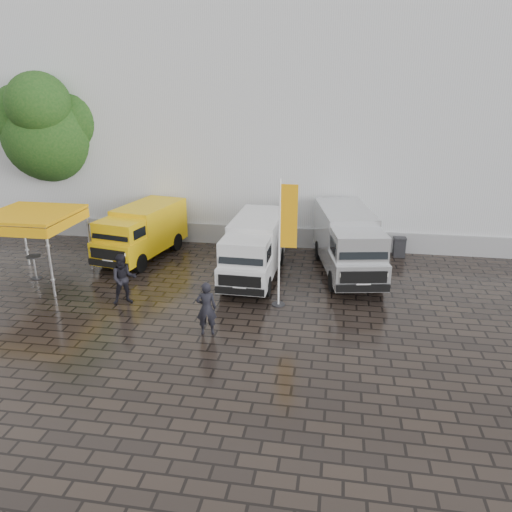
{
  "coord_description": "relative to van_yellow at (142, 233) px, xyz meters",
  "views": [
    {
      "loc": [
        2.37,
        -16.05,
        7.98
      ],
      "look_at": [
        -0.68,
        2.2,
        1.45
      ],
      "focal_mm": 35.0,
      "sensor_mm": 36.0,
      "label": 1
    }
  ],
  "objects": [
    {
      "name": "hall_plinth",
      "position": [
        8.61,
        2.81,
        -0.71
      ],
      "size": [
        44.0,
        0.15,
        1.0
      ],
      "primitive_type": "cube",
      "color": "gray",
      "rests_on": "ground"
    },
    {
      "name": "cocktail_table",
      "position": [
        -3.52,
        -3.26,
        -0.71
      ],
      "size": [
        0.6,
        0.6,
        1.01
      ],
      "primitive_type": "cylinder",
      "color": "black",
      "rests_on": "ground"
    },
    {
      "name": "wheelie_bin",
      "position": [
        12.01,
        2.24,
        -0.74
      ],
      "size": [
        0.59,
        0.59,
        0.94
      ],
      "primitive_type": "cube",
      "rotation": [
        0.0,
        0.0,
        0.03
      ],
      "color": "black",
      "rests_on": "ground"
    },
    {
      "name": "exhibition_hall",
      "position": [
        8.61,
        10.86,
        4.79
      ],
      "size": [
        44.0,
        16.0,
        12.0
      ],
      "primitive_type": "cube",
      "color": "silver",
      "rests_on": "ground"
    },
    {
      "name": "person_tent",
      "position": [
        1.25,
        -4.96,
        -0.24
      ],
      "size": [
        1.17,
        1.07,
        1.94
      ],
      "primitive_type": "imported",
      "rotation": [
        0.0,
        0.0,
        0.46
      ],
      "color": "black",
      "rests_on": "ground"
    },
    {
      "name": "canopy_tent",
      "position": [
        -3.29,
        -3.34,
        1.54
      ],
      "size": [
        3.32,
        3.32,
        2.94
      ],
      "color": "silver",
      "rests_on": "ground"
    },
    {
      "name": "van_yellow",
      "position": [
        0.0,
        0.0,
        0.0
      ],
      "size": [
        2.96,
        5.54,
        2.42
      ],
      "primitive_type": null,
      "rotation": [
        0.0,
        0.0,
        -0.19
      ],
      "color": "#E3B00B",
      "rests_on": "ground"
    },
    {
      "name": "van_white",
      "position": [
        5.63,
        -1.58,
        0.03
      ],
      "size": [
        2.03,
        5.77,
        2.48
      ],
      "primitive_type": null,
      "rotation": [
        0.0,
        0.0,
        -0.02
      ],
      "color": "silver",
      "rests_on": "ground"
    },
    {
      "name": "ground",
      "position": [
        6.61,
        -5.14,
        -1.21
      ],
      "size": [
        120.0,
        120.0,
        0.0
      ],
      "primitive_type": "plane",
      "color": "black",
      "rests_on": "ground"
    },
    {
      "name": "flagpole",
      "position": [
        7.18,
        -4.2,
        1.45
      ],
      "size": [
        0.88,
        0.5,
        4.79
      ],
      "color": "black",
      "rests_on": "ground"
    },
    {
      "name": "van_silver",
      "position": [
        9.51,
        -0.44,
        0.14
      ],
      "size": [
        3.22,
        6.5,
        2.69
      ],
      "primitive_type": null,
      "rotation": [
        0.0,
        0.0,
        0.19
      ],
      "color": "#BBBEC0",
      "rests_on": "ground"
    },
    {
      "name": "tree",
      "position": [
        -6.08,
        3.43,
        4.41
      ],
      "size": [
        4.88,
        4.88,
        8.76
      ],
      "color": "black",
      "rests_on": "ground"
    },
    {
      "name": "person_front",
      "position": [
        4.93,
        -6.82,
        -0.29
      ],
      "size": [
        0.76,
        0.59,
        1.85
      ],
      "primitive_type": "imported",
      "rotation": [
        0.0,
        0.0,
        3.38
      ],
      "color": "black",
      "rests_on": "ground"
    }
  ]
}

